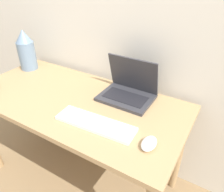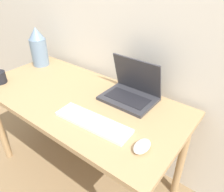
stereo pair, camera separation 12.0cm
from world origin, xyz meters
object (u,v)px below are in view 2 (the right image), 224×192
mouse (142,146)px  vase (38,47)px  laptop (131,90)px  keyboard (93,122)px

mouse → vase: 1.20m
laptop → vase: size_ratio=1.05×
mouse → vase: bearing=164.8°
laptop → mouse: 0.44m
laptop → vase: (-0.87, -0.02, 0.10)m
keyboard → mouse: (0.30, -0.00, 0.01)m
keyboard → vase: vase is taller
mouse → vase: (-1.15, 0.31, 0.13)m
vase → laptop: bearing=1.5°
keyboard → mouse: 0.30m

